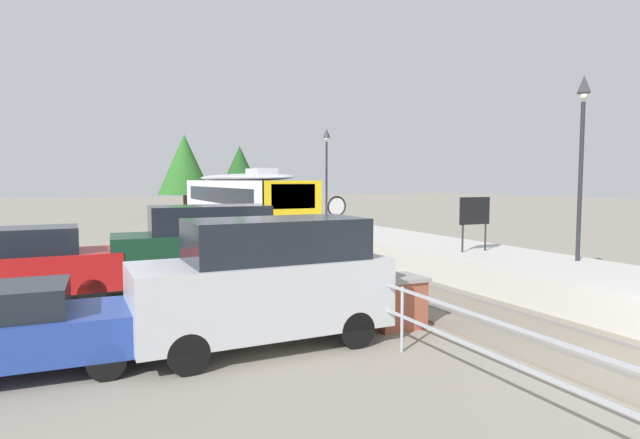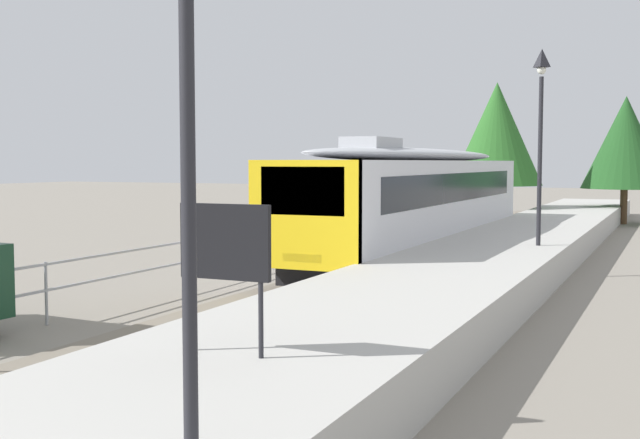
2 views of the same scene
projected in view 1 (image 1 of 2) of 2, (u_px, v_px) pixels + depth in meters
The scene contains 16 objects.
ground_plane at pixel (203, 242), 27.18m from camera, with size 160.00×160.00×0.00m, color gray.
track_rails at pixel (258, 239), 28.43m from camera, with size 3.20×60.00×0.14m.
commuter_train at pixel (239, 198), 31.58m from camera, with size 2.82×18.14×3.74m.
station_platform at pixel (312, 229), 29.76m from camera, with size 3.90×60.00×0.90m, color #B7B5AD.
platform_lamp_near_end at pixel (582, 133), 14.92m from camera, with size 0.34×0.34×5.35m.
platform_lamp_mid_platform at pixel (327, 157), 30.38m from camera, with size 0.34×0.34×5.35m.
platform_notice_board at pixel (475, 213), 17.09m from camera, with size 1.20×0.08×1.80m.
speed_limit_sign at pixel (336, 219), 15.09m from camera, with size 0.61×0.10×2.81m.
brick_utility_cabinet at pixel (396, 301), 11.50m from camera, with size 1.21×0.99×1.13m.
carpark_fence at pixel (256, 248), 17.93m from camera, with size 0.06×36.06×1.25m.
parked_van_silver at pixel (266, 281), 10.12m from camera, with size 4.93×2.03×2.51m.
parked_hatchback_blue at pixel (16, 329), 8.60m from camera, with size 4.06×1.91×1.53m.
parked_van_dark_green at pixel (203, 247), 15.31m from camera, with size 4.99×2.20×2.51m.
parked_suv_red at pixel (24, 265), 13.41m from camera, with size 4.64×1.99×2.04m.
tree_behind_carpark at pixel (240, 171), 50.12m from camera, with size 4.34×4.34×6.55m.
tree_behind_station_far at pixel (185, 165), 44.51m from camera, with size 4.56×4.56×7.17m.
Camera 1 is at (-8.76, -5.10, 3.26)m, focal length 29.14 mm.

